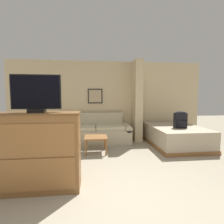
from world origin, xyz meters
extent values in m
plane|color=gray|center=(0.00, 0.00, 0.00)|extent=(20.00, 20.00, 0.00)
cube|color=#CCB78E|center=(0.00, 3.71, 1.30)|extent=(6.43, 0.12, 2.60)
cube|color=#70644E|center=(0.00, 3.64, 0.03)|extent=(6.43, 0.02, 0.06)
cube|color=black|center=(-0.42, 3.63, 1.45)|extent=(0.48, 0.02, 0.48)
cube|color=tan|center=(-0.42, 3.62, 1.45)|extent=(0.41, 0.01, 0.41)
cube|color=#CCB78E|center=(0.93, 3.36, 1.30)|extent=(0.24, 0.58, 2.60)
cube|color=#B7AD8E|center=(-0.42, 3.19, 0.22)|extent=(1.76, 0.84, 0.44)
cube|color=#B7AD8E|center=(-0.42, 3.51, 0.68)|extent=(1.76, 0.20, 0.48)
cube|color=#B7AD8E|center=(-1.40, 3.19, 0.22)|extent=(0.19, 0.84, 0.44)
cylinder|color=#B7AD8E|center=(-1.40, 3.19, 0.48)|extent=(0.21, 0.84, 0.21)
cube|color=#B7AD8E|center=(0.55, 3.19, 0.22)|extent=(0.19, 0.84, 0.44)
cylinder|color=#B7AD8E|center=(0.55, 3.19, 0.48)|extent=(0.21, 0.84, 0.21)
cube|color=beige|center=(-0.86, 3.14, 0.49)|extent=(0.86, 0.60, 0.10)
cube|color=beige|center=(0.02, 3.14, 0.49)|extent=(0.86, 0.60, 0.10)
cube|color=brown|center=(-0.44, 2.22, 0.40)|extent=(0.57, 0.55, 0.04)
cylinder|color=brown|center=(-0.69, 1.99, 0.19)|extent=(0.04, 0.04, 0.39)
cylinder|color=brown|center=(-0.19, 1.99, 0.19)|extent=(0.04, 0.04, 0.39)
cylinder|color=brown|center=(-0.69, 2.46, 0.19)|extent=(0.04, 0.04, 0.39)
cylinder|color=brown|center=(-0.19, 2.46, 0.19)|extent=(0.04, 0.04, 0.39)
cube|color=brown|center=(-1.68, 3.20, 0.51)|extent=(0.43, 0.43, 0.04)
cylinder|color=brown|center=(-1.86, 3.02, 0.24)|extent=(0.04, 0.04, 0.49)
cylinder|color=brown|center=(-1.50, 3.02, 0.24)|extent=(0.04, 0.04, 0.49)
cylinder|color=brown|center=(-1.86, 3.38, 0.24)|extent=(0.04, 0.04, 0.49)
cylinder|color=brown|center=(-1.50, 3.38, 0.24)|extent=(0.04, 0.04, 0.49)
cylinder|color=tan|center=(-1.68, 3.20, 0.59)|extent=(0.15, 0.15, 0.13)
cylinder|color=tan|center=(-1.68, 3.20, 0.68)|extent=(0.02, 0.02, 0.05)
cone|color=white|center=(-1.68, 3.20, 0.82)|extent=(0.28, 0.28, 0.23)
cube|color=brown|center=(-1.35, 0.54, 0.59)|extent=(1.25, 0.44, 1.18)
cube|color=brown|center=(-1.35, 0.54, 1.19)|extent=(1.27, 0.46, 0.02)
cube|color=#946133|center=(-1.35, 0.31, 0.83)|extent=(1.15, 0.01, 0.47)
cube|color=#946133|center=(-1.35, 0.31, 0.33)|extent=(1.15, 0.01, 0.47)
cube|color=black|center=(-1.35, 0.54, 1.23)|extent=(0.24, 0.16, 0.05)
cube|color=black|center=(-1.35, 0.54, 1.51)|extent=(0.72, 0.04, 0.51)
cube|color=black|center=(-1.35, 0.52, 1.51)|extent=(0.68, 0.01, 0.47)
cube|color=brown|center=(1.90, 2.62, 0.05)|extent=(1.42, 1.94, 0.10)
cube|color=tan|center=(1.90, 2.62, 0.33)|extent=(1.38, 1.90, 0.47)
cube|color=white|center=(1.90, 3.35, 0.52)|extent=(1.26, 0.36, 0.10)
cube|color=black|center=(1.91, 2.39, 0.78)|extent=(0.32, 0.19, 0.42)
cube|color=black|center=(1.91, 2.28, 0.69)|extent=(0.24, 0.03, 0.18)
ellipsoid|color=black|center=(1.91, 2.39, 0.99)|extent=(0.31, 0.18, 0.10)
camera|label=1|loc=(-0.52, -2.18, 1.44)|focal=28.00mm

